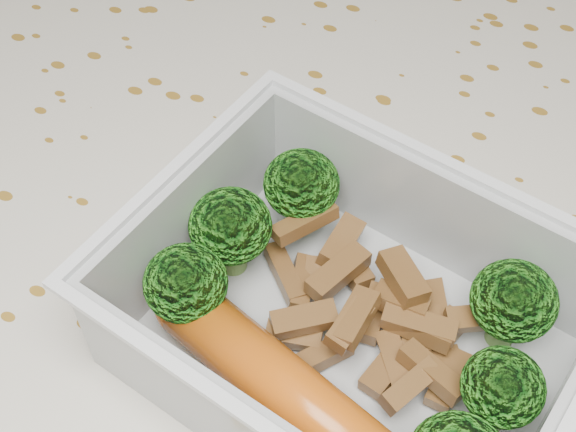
% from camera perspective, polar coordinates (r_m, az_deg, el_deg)
% --- Properties ---
extents(dining_table, '(1.40, 0.90, 0.75)m').
position_cam_1_polar(dining_table, '(0.49, 0.49, -9.09)').
color(dining_table, brown).
rests_on(dining_table, ground).
extents(tablecloth, '(1.46, 0.96, 0.19)m').
position_cam_1_polar(tablecloth, '(0.44, 0.53, -5.93)').
color(tablecloth, beige).
rests_on(tablecloth, dining_table).
extents(lunch_container, '(0.22, 0.18, 0.07)m').
position_cam_1_polar(lunch_container, '(0.36, 4.35, -7.95)').
color(lunch_container, silver).
rests_on(lunch_container, tablecloth).
extents(broccoli_florets, '(0.18, 0.14, 0.05)m').
position_cam_1_polar(broccoli_florets, '(0.36, 4.68, -6.01)').
color(broccoli_florets, '#608C3F').
rests_on(broccoli_florets, lunch_container).
extents(meat_pile, '(0.12, 0.09, 0.03)m').
position_cam_1_polar(meat_pile, '(0.38, 6.40, -6.86)').
color(meat_pile, brown).
rests_on(meat_pile, lunch_container).
extents(sausage, '(0.17, 0.07, 0.03)m').
position_cam_1_polar(sausage, '(0.35, 1.15, -13.29)').
color(sausage, '#B9500F').
rests_on(sausage, lunch_container).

